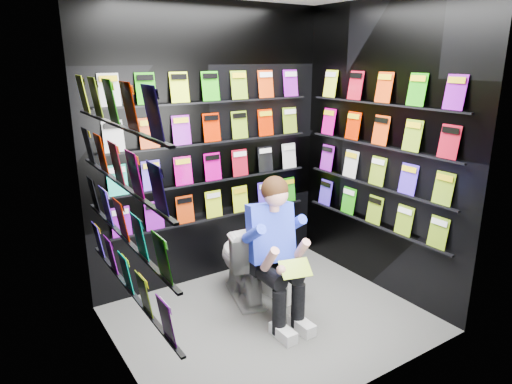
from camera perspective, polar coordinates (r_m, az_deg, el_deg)
floor at (r=3.97m, az=1.83°, el=-15.58°), size 2.40×2.40×0.00m
wall_back at (r=4.30m, az=-5.70°, el=5.57°), size 2.40×0.04×2.60m
wall_front at (r=2.74m, az=14.17°, el=-1.22°), size 2.40×0.04×2.60m
wall_left at (r=2.96m, az=-17.34°, el=-0.13°), size 0.04×2.00×2.60m
wall_right at (r=4.25m, az=15.42°, el=4.94°), size 0.04×2.00×2.60m
comics_back at (r=4.27m, az=-5.51°, el=5.58°), size 2.10×0.06×1.37m
comics_left at (r=2.97m, az=-16.80°, el=0.05°), size 0.06×1.70×1.37m
comics_right at (r=4.23m, az=15.16°, el=4.97°), size 0.06×1.70×1.37m
toilet at (r=4.13m, az=-1.43°, el=-8.46°), size 0.60×0.83×0.73m
longbox at (r=4.25m, az=3.20°, el=-11.17°), size 0.24×0.38×0.27m
longbox_lid at (r=4.19m, az=3.23°, el=-9.37°), size 0.26×0.40×0.03m
reader at (r=3.69m, az=1.65°, el=-5.22°), size 0.66×0.81×1.30m
held_comic at (r=3.50m, az=4.95°, el=-9.50°), size 0.27×0.20×0.10m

